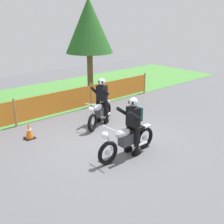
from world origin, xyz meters
TOP-DOWN VIEW (x-y plane):
  - ground at (0.00, 0.00)m, footprint 24.00×24.00m
  - grass_verge at (0.00, 6.03)m, footprint 24.00×5.40m
  - barrier_fence at (0.00, 3.33)m, footprint 10.30×0.08m
  - tree_near_left at (2.86, 4.89)m, footprint 2.24×2.24m
  - motorcycle_lead at (-0.26, -0.90)m, footprint 2.13×0.63m
  - motorcycle_trailing at (0.69, 1.48)m, footprint 1.83×1.07m
  - rider_lead at (-0.03, -0.89)m, footprint 0.67×0.54m
  - rider_trailing at (0.88, 1.59)m, footprint 0.79×0.70m
  - traffic_cone at (-1.81, 2.05)m, footprint 0.32×0.32m

SIDE VIEW (x-z plane):
  - ground at x=0.00m, z-range -0.02..0.00m
  - grass_verge at x=0.00m, z-range 0.00..0.01m
  - traffic_cone at x=-1.81m, z-range -0.01..0.52m
  - motorcycle_trailing at x=0.69m, z-range -0.01..0.94m
  - motorcycle_lead at x=-0.26m, z-range -0.02..0.99m
  - barrier_fence at x=0.00m, z-range 0.02..1.07m
  - rider_lead at x=-0.03m, z-range 0.11..1.80m
  - rider_trailing at x=0.88m, z-range 0.11..1.80m
  - tree_near_left at x=2.86m, z-range 1.01..5.59m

